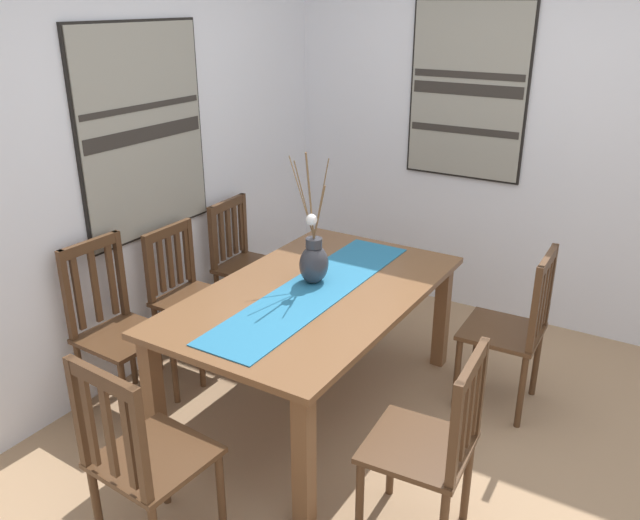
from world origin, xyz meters
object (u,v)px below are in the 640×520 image
object	(u,v)px
dining_table	(314,306)
centerpiece_vase	(314,260)
chair_1	(188,294)
chair_2	(513,327)
chair_0	(245,261)
painting_on_back_wall	(143,132)
painting_on_side_wall	(468,92)
chair_5	(116,327)
chair_4	(143,458)
chair_3	(432,445)

from	to	relation	value
dining_table	centerpiece_vase	size ratio (longest dim) A/B	2.36
chair_1	chair_2	xyz separation A→B (m)	(0.59, -1.86, 0.01)
chair_0	painting_on_back_wall	distance (m)	1.18
painting_on_side_wall	chair_5	bearing A→B (deg)	153.90
painting_on_back_wall	painting_on_side_wall	size ratio (longest dim) A/B	1.03
chair_4	painting_on_back_wall	xyz separation A→B (m)	(1.25, 1.14, 0.98)
dining_table	painting_on_back_wall	size ratio (longest dim) A/B	1.43
chair_3	painting_on_back_wall	world-z (taller)	painting_on_back_wall
chair_0	dining_table	bearing A→B (deg)	-122.12
painting_on_back_wall	chair_1	bearing A→B (deg)	-85.73
chair_1	chair_2	distance (m)	1.95
dining_table	chair_5	distance (m)	1.11
chair_3	chair_4	world-z (taller)	chair_4
chair_1	painting_on_back_wall	xyz separation A→B (m)	(-0.02, 0.23, 0.98)
dining_table	chair_0	xyz separation A→B (m)	(0.59, 0.93, -0.14)
chair_4	painting_on_side_wall	world-z (taller)	painting_on_side_wall
centerpiece_vase	painting_on_side_wall	world-z (taller)	painting_on_side_wall
chair_1	chair_0	bearing A→B (deg)	1.79
painting_on_side_wall	chair_4	bearing A→B (deg)	176.41
centerpiece_vase	chair_2	size ratio (longest dim) A/B	0.78
chair_0	chair_5	size ratio (longest dim) A/B	0.93
chair_4	chair_5	size ratio (longest dim) A/B	0.97
chair_0	painting_on_back_wall	size ratio (longest dim) A/B	0.74
painting_on_side_wall	dining_table	bearing A→B (deg)	174.00
chair_4	painting_on_side_wall	xyz separation A→B (m)	(2.99, -0.19, 1.10)
dining_table	chair_2	world-z (taller)	chair_2
painting_on_back_wall	dining_table	bearing A→B (deg)	-88.34
chair_2	centerpiece_vase	bearing A→B (deg)	116.01
centerpiece_vase	chair_1	size ratio (longest dim) A/B	0.83
dining_table	painting_on_back_wall	distance (m)	1.42
chair_2	chair_3	bearing A→B (deg)	179.98
dining_table	chair_1	bearing A→B (deg)	91.00
painting_on_back_wall	chair_5	bearing A→B (deg)	-159.27
chair_1	chair_4	size ratio (longest dim) A/B	0.94
centerpiece_vase	painting_on_back_wall	xyz separation A→B (m)	(-0.12, 1.09, 0.61)
chair_0	centerpiece_vase	bearing A→B (deg)	-119.49
chair_0	painting_on_back_wall	xyz separation A→B (m)	(-0.62, 0.21, 0.98)
painting_on_back_wall	painting_on_side_wall	bearing A→B (deg)	-37.19
dining_table	chair_4	xyz separation A→B (m)	(-1.28, 0.01, -0.14)
chair_2	chair_5	world-z (taller)	chair_5
chair_2	chair_4	size ratio (longest dim) A/B	1.00
dining_table	painting_on_back_wall	world-z (taller)	painting_on_back_wall
chair_3	painting_on_back_wall	bearing A→B (deg)	74.92
chair_1	chair_5	world-z (taller)	chair_5
dining_table	chair_3	bearing A→B (deg)	-122.30
painting_on_side_wall	painting_on_back_wall	bearing A→B (deg)	142.81
chair_3	chair_4	bearing A→B (deg)	125.75
chair_3	chair_5	xyz separation A→B (m)	(0.02, 1.88, 0.01)
chair_2	painting_on_back_wall	xyz separation A→B (m)	(-0.61, 2.09, 0.97)
centerpiece_vase	chair_4	xyz separation A→B (m)	(-1.37, -0.05, -0.37)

